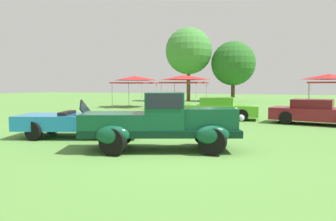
% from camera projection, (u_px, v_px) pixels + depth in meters
% --- Properties ---
extents(ground_plane, '(120.00, 120.00, 0.00)m').
position_uv_depth(ground_plane, '(170.00, 154.00, 8.79)').
color(ground_plane, '#568C3D').
extents(feature_pickup_truck, '(4.73, 3.10, 1.70)m').
position_uv_depth(feature_pickup_truck, '(162.00, 121.00, 9.26)').
color(feature_pickup_truck, black).
rests_on(feature_pickup_truck, ground_plane).
extents(neighbor_convertible, '(4.72, 3.13, 1.40)m').
position_uv_depth(neighbor_convertible, '(82.00, 121.00, 11.62)').
color(neighbor_convertible, '#1E7AB7').
rests_on(neighbor_convertible, ground_plane).
extents(show_car_lime, '(4.26, 2.08, 1.22)m').
position_uv_depth(show_car_lime, '(220.00, 109.00, 17.77)').
color(show_car_lime, '#60C62D').
rests_on(show_car_lime, ground_plane).
extents(show_car_burgundy, '(4.35, 2.27, 1.22)m').
position_uv_depth(show_car_burgundy, '(315.00, 112.00, 15.39)').
color(show_car_burgundy, maroon).
rests_on(show_car_burgundy, ground_plane).
extents(canopy_tent_left_field, '(3.15, 3.15, 2.71)m').
position_uv_depth(canopy_tent_left_field, '(135.00, 79.00, 27.48)').
color(canopy_tent_left_field, '#B7B7BC').
rests_on(canopy_tent_left_field, ground_plane).
extents(canopy_tent_center_field, '(3.11, 3.11, 2.71)m').
position_uv_depth(canopy_tent_center_field, '(185.00, 79.00, 24.91)').
color(canopy_tent_center_field, '#B7B7BC').
rests_on(canopy_tent_center_field, ground_plane).
extents(canopy_tent_right_field, '(2.83, 2.83, 2.71)m').
position_uv_depth(canopy_tent_right_field, '(329.00, 78.00, 22.54)').
color(canopy_tent_right_field, '#B7B7BC').
rests_on(canopy_tent_right_field, ground_plane).
extents(treeline_far_left, '(5.51, 5.51, 8.71)m').
position_uv_depth(treeline_far_left, '(189.00, 51.00, 37.56)').
color(treeline_far_left, brown).
rests_on(treeline_far_left, ground_plane).
extents(treeline_mid_left, '(5.16, 5.16, 7.02)m').
position_uv_depth(treeline_mid_left, '(233.00, 64.00, 37.00)').
color(treeline_mid_left, '#47331E').
rests_on(treeline_mid_left, ground_plane).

